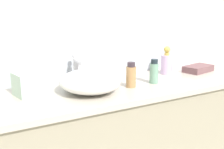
{
  "coord_description": "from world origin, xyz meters",
  "views": [
    {
      "loc": [
        -0.77,
        -0.87,
        1.27
      ],
      "look_at": [
        -0.07,
        0.4,
        0.92
      ],
      "focal_mm": 42.95,
      "sensor_mm": 36.0,
      "label": 1
    }
  ],
  "objects_px": {
    "sink_basin": "(90,81)",
    "tissue_box": "(28,83)",
    "lotion_bottle": "(131,75)",
    "soap_dispenser": "(166,63)",
    "perfume_bottle": "(154,72)",
    "folded_hand_towel": "(198,69)"
  },
  "relations": [
    {
      "from": "sink_basin",
      "to": "tissue_box",
      "type": "xyz_separation_m",
      "value": [
        -0.3,
        0.1,
        0.01
      ]
    },
    {
      "from": "soap_dispenser",
      "to": "tissue_box",
      "type": "distance_m",
      "value": 0.94
    },
    {
      "from": "sink_basin",
      "to": "perfume_bottle",
      "type": "distance_m",
      "value": 0.41
    },
    {
      "from": "sink_basin",
      "to": "perfume_bottle",
      "type": "height_order",
      "value": "perfume_bottle"
    },
    {
      "from": "perfume_bottle",
      "to": "tissue_box",
      "type": "relative_size",
      "value": 0.92
    },
    {
      "from": "lotion_bottle",
      "to": "folded_hand_towel",
      "type": "relative_size",
      "value": 0.64
    },
    {
      "from": "sink_basin",
      "to": "tissue_box",
      "type": "bearing_deg",
      "value": 161.44
    },
    {
      "from": "perfume_bottle",
      "to": "tissue_box",
      "type": "bearing_deg",
      "value": 170.33
    },
    {
      "from": "tissue_box",
      "to": "folded_hand_towel",
      "type": "xyz_separation_m",
      "value": [
        1.18,
        -0.02,
        -0.05
      ]
    },
    {
      "from": "lotion_bottle",
      "to": "perfume_bottle",
      "type": "xyz_separation_m",
      "value": [
        0.17,
        0.0,
        0.0
      ]
    },
    {
      "from": "lotion_bottle",
      "to": "folded_hand_towel",
      "type": "xyz_separation_m",
      "value": [
        0.64,
        0.1,
        -0.05
      ]
    },
    {
      "from": "sink_basin",
      "to": "soap_dispenser",
      "type": "height_order",
      "value": "soap_dispenser"
    },
    {
      "from": "soap_dispenser",
      "to": "lotion_bottle",
      "type": "xyz_separation_m",
      "value": [
        -0.39,
        -0.16,
        -0.01
      ]
    },
    {
      "from": "sink_basin",
      "to": "lotion_bottle",
      "type": "height_order",
      "value": "lotion_bottle"
    },
    {
      "from": "sink_basin",
      "to": "soap_dispenser",
      "type": "bearing_deg",
      "value": 12.26
    },
    {
      "from": "soap_dispenser",
      "to": "lotion_bottle",
      "type": "relative_size",
      "value": 1.32
    },
    {
      "from": "lotion_bottle",
      "to": "soap_dispenser",
      "type": "bearing_deg",
      "value": 22.41
    },
    {
      "from": "perfume_bottle",
      "to": "folded_hand_towel",
      "type": "relative_size",
      "value": 0.65
    },
    {
      "from": "tissue_box",
      "to": "perfume_bottle",
      "type": "bearing_deg",
      "value": -9.67
    },
    {
      "from": "sink_basin",
      "to": "tissue_box",
      "type": "height_order",
      "value": "tissue_box"
    },
    {
      "from": "sink_basin",
      "to": "perfume_bottle",
      "type": "bearing_deg",
      "value": -2.81
    },
    {
      "from": "soap_dispenser",
      "to": "perfume_bottle",
      "type": "relative_size",
      "value": 1.31
    }
  ]
}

